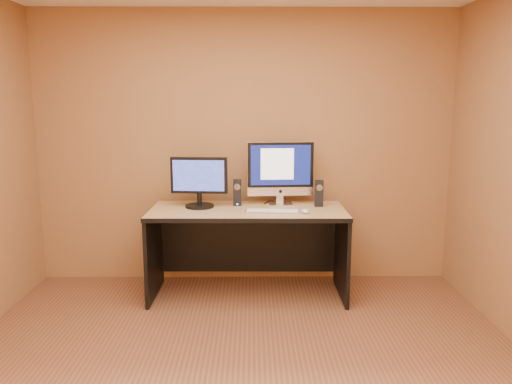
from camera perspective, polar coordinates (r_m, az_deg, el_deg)
walls at (r=2.84m, az=-1.95°, el=1.34°), size 4.00×4.00×2.60m
desk at (r=4.53m, az=-0.94°, el=-6.93°), size 1.74×0.78×0.80m
imac at (r=4.58m, az=2.85°, el=2.21°), size 0.63×0.27×0.59m
second_monitor at (r=4.50m, az=-6.52°, el=1.10°), size 0.54×0.30×0.45m
speaker_left at (r=4.57m, az=-2.15°, el=-0.07°), size 0.07×0.08×0.24m
speaker_right at (r=4.57m, az=7.21°, el=-0.16°), size 0.08×0.08×0.24m
keyboard at (r=4.31m, az=1.88°, el=-2.20°), size 0.47×0.16×0.02m
mouse at (r=4.29m, az=5.66°, el=-2.17°), size 0.07×0.11×0.04m
cable_a at (r=4.67m, az=2.21°, el=-1.27°), size 0.07×0.23×0.01m
cable_b at (r=4.72m, az=1.30°, el=-1.16°), size 0.07×0.19×0.01m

